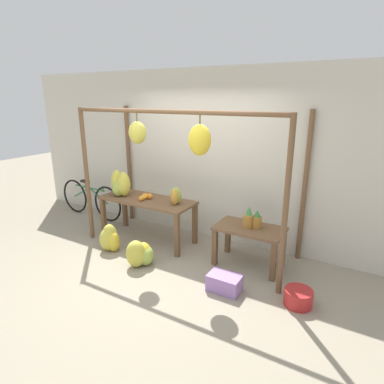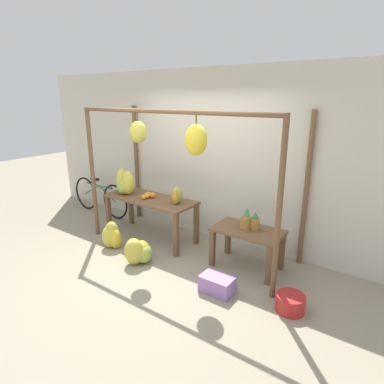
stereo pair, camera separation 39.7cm
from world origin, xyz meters
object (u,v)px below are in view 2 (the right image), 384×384
object	(u,v)px
banana_pile_ground_left	(112,236)
orange_pile	(148,196)
papaya_pile	(177,196)
banana_pile_on_table	(125,183)
pineapple_cluster	(249,221)
banana_pile_ground_right	(139,252)
parked_bicycle	(100,197)
fruit_crate_white	(217,284)
blue_bucket	(290,303)

from	to	relation	value
banana_pile_ground_left	orange_pile	bearing A→B (deg)	67.54
orange_pile	papaya_pile	size ratio (longest dim) A/B	0.89
banana_pile_on_table	pineapple_cluster	size ratio (longest dim) A/B	1.42
banana_pile_ground_right	parked_bicycle	world-z (taller)	parked_bicycle
pineapple_cluster	banana_pile_ground_left	world-z (taller)	pineapple_cluster
banana_pile_on_table	orange_pile	xyz separation A→B (m)	(0.48, 0.03, -0.15)
banana_pile_on_table	fruit_crate_white	size ratio (longest dim) A/B	1.07
orange_pile	banana_pile_ground_right	distance (m)	1.05
banana_pile_ground_right	blue_bucket	distance (m)	2.19
pineapple_cluster	blue_bucket	distance (m)	1.20
fruit_crate_white	papaya_pile	size ratio (longest dim) A/B	1.53
banana_pile_ground_right	banana_pile_ground_left	bearing A→B (deg)	170.58
banana_pile_on_table	banana_pile_ground_right	bearing A→B (deg)	-35.89
orange_pile	banana_pile_ground_right	size ratio (longest dim) A/B	0.50
orange_pile	banana_pile_on_table	bearing A→B (deg)	-175.87
banana_pile_on_table	orange_pile	distance (m)	0.51
orange_pile	papaya_pile	bearing A→B (deg)	4.96
banana_pile_ground_left	banana_pile_ground_right	size ratio (longest dim) A/B	0.92
banana_pile_on_table	banana_pile_ground_right	size ratio (longest dim) A/B	0.92
banana_pile_on_table	banana_pile_ground_left	size ratio (longest dim) A/B	1.00
banana_pile_on_table	papaya_pile	bearing A→B (deg)	4.58
banana_pile_ground_left	parked_bicycle	size ratio (longest dim) A/B	0.26
banana_pile_ground_right	parked_bicycle	xyz separation A→B (m)	(-2.14, 1.05, 0.19)
orange_pile	blue_bucket	size ratio (longest dim) A/B	0.72
blue_bucket	banana_pile_on_table	bearing A→B (deg)	171.09
orange_pile	banana_pile_ground_left	distance (m)	0.87
blue_bucket	parked_bicycle	xyz separation A→B (m)	(-4.32, 0.86, 0.27)
orange_pile	pineapple_cluster	world-z (taller)	pineapple_cluster
banana_pile_ground_right	blue_bucket	world-z (taller)	banana_pile_ground_right
fruit_crate_white	orange_pile	bearing A→B (deg)	158.63
blue_bucket	fruit_crate_white	bearing A→B (deg)	-168.98
fruit_crate_white	blue_bucket	size ratio (longest dim) A/B	1.23
banana_pile_ground_right	pineapple_cluster	bearing A→B (deg)	30.88
parked_bicycle	orange_pile	bearing A→B (deg)	-11.18
pineapple_cluster	banana_pile_ground_right	bearing A→B (deg)	-149.12
banana_pile_ground_right	papaya_pile	xyz separation A→B (m)	(0.11, 0.77, 0.69)
fruit_crate_white	banana_pile_ground_right	bearing A→B (deg)	-178.82
banana_pile_on_table	blue_bucket	world-z (taller)	banana_pile_on_table
banana_pile_ground_left	papaya_pile	size ratio (longest dim) A/B	1.64
orange_pile	blue_bucket	xyz separation A→B (m)	(2.65, -0.53, -0.67)
banana_pile_on_table	fruit_crate_white	xyz separation A→B (m)	(2.26, -0.66, -0.81)
banana_pile_on_table	parked_bicycle	bearing A→B (deg)	162.92
banana_pile_on_table	parked_bicycle	xyz separation A→B (m)	(-1.19, 0.36, -0.55)
parked_bicycle	papaya_pile	distance (m)	2.32
fruit_crate_white	blue_bucket	world-z (taller)	fruit_crate_white
papaya_pile	banana_pile_ground_left	bearing A→B (deg)	-141.59
banana_pile_ground_left	parked_bicycle	distance (m)	1.71
pineapple_cluster	parked_bicycle	distance (m)	3.50
fruit_crate_white	papaya_pile	distance (m)	1.60
orange_pile	pineapple_cluster	bearing A→B (deg)	2.53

